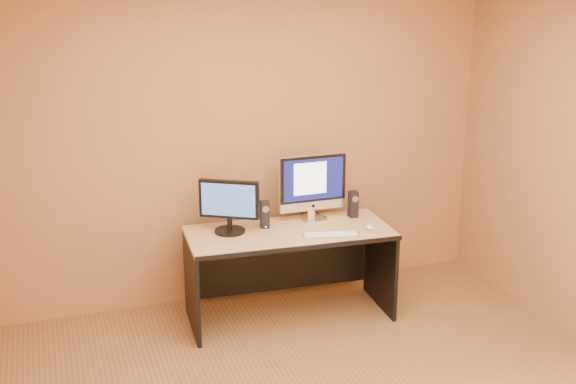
% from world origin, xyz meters
% --- Properties ---
extents(walls, '(4.00, 4.00, 2.60)m').
position_xyz_m(walls, '(0.00, 0.00, 1.30)').
color(walls, '#98613D').
rests_on(walls, ground).
extents(desk, '(1.57, 0.76, 0.71)m').
position_xyz_m(desk, '(0.16, 1.45, 0.35)').
color(desk, tan).
rests_on(desk, ground).
extents(imac, '(0.55, 0.20, 0.53)m').
position_xyz_m(imac, '(0.43, 1.63, 0.97)').
color(imac, silver).
rests_on(imac, desk).
extents(second_monitor, '(0.51, 0.43, 0.40)m').
position_xyz_m(second_monitor, '(-0.27, 1.57, 0.91)').
color(second_monitor, black).
rests_on(second_monitor, desk).
extents(speaker_left, '(0.07, 0.08, 0.21)m').
position_xyz_m(speaker_left, '(0.01, 1.58, 0.81)').
color(speaker_left, black).
rests_on(speaker_left, desk).
extents(speaker_right, '(0.07, 0.07, 0.21)m').
position_xyz_m(speaker_right, '(0.75, 1.59, 0.81)').
color(speaker_right, black).
rests_on(speaker_right, desk).
extents(keyboard, '(0.43, 0.20, 0.02)m').
position_xyz_m(keyboard, '(0.42, 1.25, 0.72)').
color(keyboard, '#B4B4B8').
rests_on(keyboard, desk).
extents(mouse, '(0.08, 0.11, 0.03)m').
position_xyz_m(mouse, '(0.75, 1.29, 0.73)').
color(mouse, silver).
rests_on(mouse, desk).
extents(cable_a, '(0.07, 0.20, 0.01)m').
position_xyz_m(cable_a, '(0.51, 1.73, 0.71)').
color(cable_a, black).
rests_on(cable_a, desk).
extents(cable_b, '(0.07, 0.16, 0.01)m').
position_xyz_m(cable_b, '(0.37, 1.73, 0.71)').
color(cable_b, black).
rests_on(cable_b, desk).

